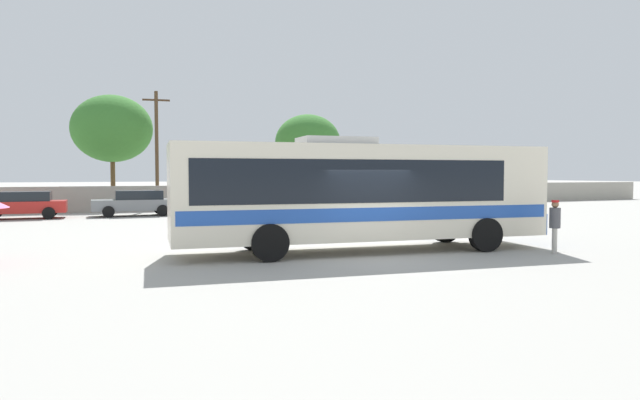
{
  "coord_description": "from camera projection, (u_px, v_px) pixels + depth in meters",
  "views": [
    {
      "loc": [
        -7.45,
        -14.0,
        2.39
      ],
      "look_at": [
        -0.41,
        2.69,
        1.53
      ],
      "focal_mm": 31.34,
      "sensor_mm": 36.0,
      "label": 1
    }
  ],
  "objects": [
    {
      "name": "parked_car_third_red",
      "position": [
        244.0,
        200.0,
        33.7
      ],
      "size": [
        4.58,
        2.26,
        1.52
      ],
      "color": "red",
      "rests_on": "ground_plane"
    },
    {
      "name": "roadside_tree_midleft",
      "position": [
        112.0,
        129.0,
        39.62
      ],
      "size": [
        5.59,
        5.59,
        7.97
      ],
      "color": "brown",
      "rests_on": "ground_plane"
    },
    {
      "name": "coach_bus_cream_blue",
      "position": [
        359.0,
        191.0,
        17.1
      ],
      "size": [
        11.76,
        3.69,
        3.48
      ],
      "color": "silver",
      "rests_on": "ground_plane"
    },
    {
      "name": "roadside_tree_midright",
      "position": [
        308.0,
        142.0,
        41.81
      ],
      "size": [
        4.89,
        4.89,
        6.82
      ],
      "color": "brown",
      "rests_on": "ground_plane"
    },
    {
      "name": "utility_pole_near",
      "position": [
        157.0,
        147.0,
        37.98
      ],
      "size": [
        1.8,
        0.29,
        7.98
      ],
      "color": "#4C3823",
      "rests_on": "ground_plane"
    },
    {
      "name": "ground_plane",
      "position": [
        265.0,
        227.0,
        25.09
      ],
      "size": [
        300.0,
        300.0,
        0.0
      ],
      "primitive_type": "plane",
      "color": "#A3A099"
    },
    {
      "name": "parked_car_second_grey",
      "position": [
        136.0,
        202.0,
        31.62
      ],
      "size": [
        4.62,
        2.05,
        1.44
      ],
      "color": "slate",
      "rests_on": "ground_plane"
    },
    {
      "name": "attendant_by_bus_door",
      "position": [
        555.0,
        223.0,
        16.64
      ],
      "size": [
        0.45,
        0.45,
        1.6
      ],
      "color": "#B7B2A8",
      "rests_on": "ground_plane"
    },
    {
      "name": "parked_car_leftmost_red",
      "position": [
        23.0,
        204.0,
        29.57
      ],
      "size": [
        4.38,
        2.05,
        1.44
      ],
      "color": "red",
      "rests_on": "ground_plane"
    },
    {
      "name": "perimeter_wall",
      "position": [
        207.0,
        198.0,
        36.92
      ],
      "size": [
        80.0,
        0.3,
        1.62
      ],
      "primitive_type": "cube",
      "color": "#9E998C",
      "rests_on": "ground_plane"
    }
  ]
}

